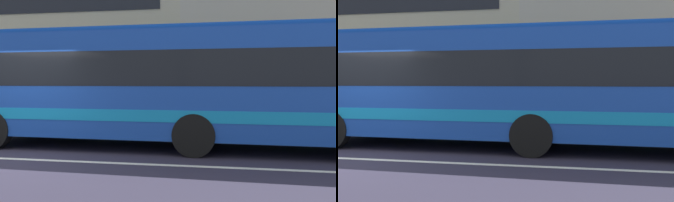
% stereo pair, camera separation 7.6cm
% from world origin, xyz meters
% --- Properties ---
extents(ground_plane, '(160.00, 160.00, 0.00)m').
position_xyz_m(ground_plane, '(0.00, 0.00, 0.00)').
color(ground_plane, '#2D293B').
extents(lane_centre_line, '(60.00, 0.16, 0.01)m').
position_xyz_m(lane_centre_line, '(0.00, 0.00, 0.00)').
color(lane_centre_line, silver).
rests_on(lane_centre_line, ground_plane).
extents(hedge_row_far, '(22.33, 1.10, 1.18)m').
position_xyz_m(hedge_row_far, '(-1.29, 5.56, 0.59)').
color(hedge_row_far, '#346F27').
rests_on(hedge_row_far, ground_plane).
extents(apartment_block_left, '(21.52, 9.16, 10.06)m').
position_xyz_m(apartment_block_left, '(-8.17, 13.07, 5.03)').
color(apartment_block_left, '#B8B096').
rests_on(apartment_block_left, ground_plane).
extents(transit_bus, '(11.17, 2.86, 3.08)m').
position_xyz_m(transit_bus, '(3.46, 2.14, 1.70)').
color(transit_bus, '#153E9D').
rests_on(transit_bus, ground_plane).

